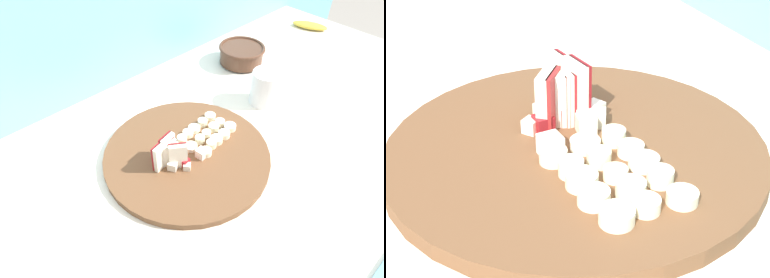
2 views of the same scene
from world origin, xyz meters
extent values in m
cube|color=silver|center=(0.00, 0.00, 0.47)|extent=(1.55, 0.81, 0.93)
cube|color=#6BADC6|center=(0.00, 0.43, 0.71)|extent=(2.40, 0.04, 1.41)
cylinder|color=brown|center=(-0.13, 0.05, 0.94)|extent=(0.38, 0.38, 0.02)
cube|color=#A32323|center=(-0.16, 0.04, 0.98)|extent=(0.04, 0.03, 0.06)
cube|color=#EFE5CC|center=(-0.17, 0.03, 0.98)|extent=(0.04, 0.03, 0.06)
cube|color=#B22D23|center=(-0.17, 0.06, 0.98)|extent=(0.04, 0.02, 0.06)
cube|color=white|center=(-0.17, 0.05, 0.98)|extent=(0.04, 0.03, 0.06)
cube|color=maroon|center=(-0.17, 0.06, 0.98)|extent=(0.04, 0.00, 0.06)
cube|color=#EFE5CC|center=(-0.17, 0.06, 0.98)|extent=(0.04, 0.01, 0.06)
cube|color=maroon|center=(-0.17, 0.07, 0.98)|extent=(0.04, 0.01, 0.07)
cube|color=beige|center=(-0.17, 0.06, 0.98)|extent=(0.04, 0.02, 0.07)
cube|color=maroon|center=(-0.19, 0.06, 0.98)|extent=(0.04, 0.01, 0.06)
cube|color=#EFE5CC|center=(-0.19, 0.06, 0.98)|extent=(0.05, 0.02, 0.06)
cube|color=#B22D23|center=(-0.17, 0.05, 0.96)|extent=(0.03, 0.03, 0.02)
cube|color=beige|center=(-0.15, 0.08, 0.96)|extent=(0.02, 0.02, 0.02)
cube|color=white|center=(-0.16, 0.07, 0.96)|extent=(0.03, 0.03, 0.02)
cube|color=#EFE5CC|center=(-0.16, 0.01, 0.96)|extent=(0.02, 0.02, 0.01)
cube|color=maroon|center=(-0.15, 0.03, 0.96)|extent=(0.02, 0.02, 0.02)
cube|color=#EFE5CC|center=(-0.14, 0.07, 0.96)|extent=(0.02, 0.02, 0.02)
cube|color=white|center=(-0.17, 0.09, 0.96)|extent=(0.02, 0.02, 0.02)
cube|color=#EFE5CC|center=(-0.18, 0.04, 0.96)|extent=(0.03, 0.03, 0.02)
cube|color=white|center=(-0.11, 0.02, 0.96)|extent=(0.02, 0.02, 0.02)
cylinder|color=#F4EAC6|center=(-0.10, 0.02, 0.96)|extent=(0.03, 0.03, 0.01)
cylinder|color=beige|center=(-0.07, 0.03, 0.96)|extent=(0.02, 0.02, 0.02)
cylinder|color=beige|center=(-0.05, 0.03, 0.96)|extent=(0.03, 0.03, 0.01)
cylinder|color=#F4EAC6|center=(-0.02, 0.03, 0.96)|extent=(0.03, 0.03, 0.01)
cylinder|color=#F4EAC6|center=(0.01, 0.04, 0.96)|extent=(0.03, 0.03, 0.01)
cylinder|color=white|center=(-0.11, 0.05, 0.96)|extent=(0.03, 0.03, 0.01)
cylinder|color=beige|center=(-0.08, 0.06, 0.96)|extent=(0.02, 0.02, 0.01)
cylinder|color=#F4EAC6|center=(-0.05, 0.06, 0.96)|extent=(0.02, 0.02, 0.01)
cylinder|color=beige|center=(-0.02, 0.06, 0.96)|extent=(0.03, 0.03, 0.01)
cylinder|color=#F4EAC6|center=(0.00, 0.07, 0.96)|extent=(0.02, 0.02, 0.01)
cylinder|color=beige|center=(-0.11, 0.08, 0.96)|extent=(0.02, 0.02, 0.02)
cylinder|color=white|center=(-0.08, 0.09, 0.96)|extent=(0.03, 0.03, 0.01)
cylinder|color=white|center=(-0.06, 0.09, 0.96)|extent=(0.03, 0.03, 0.01)
cylinder|color=#F4EAC6|center=(-0.03, 0.10, 0.96)|extent=(0.02, 0.02, 0.01)
cylinder|color=beige|center=(0.00, 0.10, 0.96)|extent=(0.03, 0.03, 0.01)
cylinder|color=#4C2D1E|center=(0.28, 0.24, 0.94)|extent=(0.07, 0.07, 0.01)
cylinder|color=#4C2D1E|center=(0.28, 0.24, 0.96)|extent=(0.13, 0.13, 0.05)
torus|color=#4C2D1E|center=(0.28, 0.24, 0.99)|extent=(0.14, 0.14, 0.01)
ellipsoid|color=gold|center=(0.66, 0.23, 0.94)|extent=(0.10, 0.14, 0.02)
cylinder|color=white|center=(0.17, 0.06, 0.98)|extent=(0.08, 0.08, 0.09)
camera|label=1|loc=(-0.47, -0.34, 1.49)|focal=30.92mm
camera|label=2|loc=(0.33, -0.11, 1.24)|focal=52.77mm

